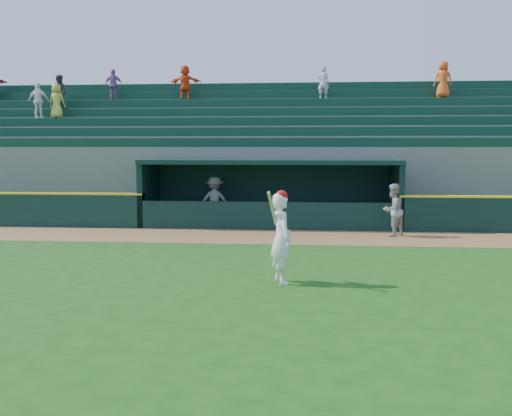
% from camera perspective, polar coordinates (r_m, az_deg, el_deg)
% --- Properties ---
extents(ground, '(120.00, 120.00, 0.00)m').
position_cam_1_polar(ground, '(13.78, -0.59, -6.09)').
color(ground, '#1C4D13').
rests_on(ground, ground).
extents(warning_track, '(40.00, 3.00, 0.01)m').
position_cam_1_polar(warning_track, '(18.58, 0.89, -2.89)').
color(warning_track, brown).
rests_on(warning_track, ground).
extents(dugout_player_front, '(1.06, 1.05, 1.73)m').
position_cam_1_polar(dugout_player_front, '(19.13, 13.52, -0.20)').
color(dugout_player_front, '#979692').
rests_on(dugout_player_front, ground).
extents(dugout_player_inside, '(1.19, 0.69, 1.82)m').
position_cam_1_polar(dugout_player_inside, '(21.47, -4.14, 0.75)').
color(dugout_player_inside, gray).
rests_on(dugout_player_inside, ground).
extents(dugout, '(9.40, 2.80, 2.46)m').
position_cam_1_polar(dugout, '(21.50, 1.50, 1.96)').
color(dugout, slate).
rests_on(dugout, ground).
extents(stands, '(34.50, 6.25, 6.72)m').
position_cam_1_polar(stands, '(26.01, 2.01, 4.98)').
color(stands, slate).
rests_on(stands, ground).
extents(batter_at_plate, '(0.70, 0.89, 2.02)m').
position_cam_1_polar(batter_at_plate, '(12.22, 2.54, -2.90)').
color(batter_at_plate, white).
rests_on(batter_at_plate, ground).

